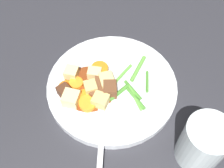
{
  "coord_description": "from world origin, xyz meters",
  "views": [
    {
      "loc": [
        0.07,
        0.31,
        0.5
      ],
      "look_at": [
        0.0,
        0.0,
        0.02
      ],
      "focal_mm": 44.5,
      "sensor_mm": 36.0,
      "label": 1
    }
  ],
  "objects_px": {
    "potato_chunk_1": "(101,101)",
    "potato_chunk_3": "(71,99)",
    "fork": "(103,121)",
    "water_glass": "(203,143)",
    "carrot_slice_0": "(66,88)",
    "carrot_slice_2": "(101,76)",
    "carrot_slice_4": "(85,97)",
    "potato_chunk_0": "(71,73)",
    "carrot_slice_1": "(100,69)",
    "potato_chunk_5": "(91,88)",
    "potato_chunk_4": "(107,81)",
    "meat_chunk_2": "(97,94)",
    "meat_chunk_0": "(65,92)",
    "carrot_slice_5": "(76,83)",
    "meat_chunk_3": "(110,89)",
    "potato_chunk_2": "(94,73)",
    "meat_chunk_1": "(100,84)",
    "dinner_plate": "(112,86)"
  },
  "relations": [
    {
      "from": "potato_chunk_1",
      "to": "potato_chunk_3",
      "type": "height_order",
      "value": "potato_chunk_3"
    },
    {
      "from": "fork",
      "to": "water_glass",
      "type": "xyz_separation_m",
      "value": [
        -0.15,
        0.09,
        0.03
      ]
    },
    {
      "from": "carrot_slice_0",
      "to": "fork",
      "type": "xyz_separation_m",
      "value": [
        -0.06,
        0.09,
        -0.0
      ]
    },
    {
      "from": "carrot_slice_2",
      "to": "carrot_slice_4",
      "type": "height_order",
      "value": "carrot_slice_4"
    },
    {
      "from": "potato_chunk_0",
      "to": "potato_chunk_1",
      "type": "height_order",
      "value": "potato_chunk_1"
    },
    {
      "from": "carrot_slice_2",
      "to": "water_glass",
      "type": "distance_m",
      "value": 0.24
    },
    {
      "from": "carrot_slice_1",
      "to": "potato_chunk_1",
      "type": "relative_size",
      "value": 1.22
    },
    {
      "from": "carrot_slice_0",
      "to": "potato_chunk_5",
      "type": "height_order",
      "value": "potato_chunk_5"
    },
    {
      "from": "potato_chunk_4",
      "to": "meat_chunk_2",
      "type": "xyz_separation_m",
      "value": [
        0.02,
        0.02,
        -0.0
      ]
    },
    {
      "from": "potato_chunk_4",
      "to": "meat_chunk_0",
      "type": "distance_m",
      "value": 0.09
    },
    {
      "from": "carrot_slice_5",
      "to": "carrot_slice_2",
      "type": "bearing_deg",
      "value": -173.73
    },
    {
      "from": "meat_chunk_3",
      "to": "meat_chunk_2",
      "type": "bearing_deg",
      "value": 5.22
    },
    {
      "from": "carrot_slice_0",
      "to": "potato_chunk_2",
      "type": "height_order",
      "value": "potato_chunk_2"
    },
    {
      "from": "meat_chunk_3",
      "to": "carrot_slice_0",
      "type": "bearing_deg",
      "value": -19.18
    },
    {
      "from": "carrot_slice_4",
      "to": "potato_chunk_3",
      "type": "height_order",
      "value": "potato_chunk_3"
    },
    {
      "from": "carrot_slice_0",
      "to": "meat_chunk_1",
      "type": "distance_m",
      "value": 0.07
    },
    {
      "from": "potato_chunk_3",
      "to": "water_glass",
      "type": "height_order",
      "value": "water_glass"
    },
    {
      "from": "carrot_slice_0",
      "to": "potato_chunk_4",
      "type": "xyz_separation_m",
      "value": [
        -0.08,
        0.01,
        0.01
      ]
    },
    {
      "from": "carrot_slice_5",
      "to": "carrot_slice_4",
      "type": "bearing_deg",
      "value": 107.63
    },
    {
      "from": "carrot_slice_2",
      "to": "water_glass",
      "type": "bearing_deg",
      "value": 124.51
    },
    {
      "from": "potato_chunk_0",
      "to": "carrot_slice_1",
      "type": "bearing_deg",
      "value": 178.6
    },
    {
      "from": "dinner_plate",
      "to": "water_glass",
      "type": "xyz_separation_m",
      "value": [
        -0.12,
        0.17,
        0.04
      ]
    },
    {
      "from": "potato_chunk_0",
      "to": "potato_chunk_4",
      "type": "relative_size",
      "value": 0.76
    },
    {
      "from": "dinner_plate",
      "to": "carrot_slice_0",
      "type": "distance_m",
      "value": 0.1
    },
    {
      "from": "potato_chunk_3",
      "to": "meat_chunk_3",
      "type": "height_order",
      "value": "same"
    },
    {
      "from": "carrot_slice_5",
      "to": "meat_chunk_0",
      "type": "distance_m",
      "value": 0.03
    },
    {
      "from": "carrot_slice_2",
      "to": "potato_chunk_4",
      "type": "bearing_deg",
      "value": 111.36
    },
    {
      "from": "potato_chunk_2",
      "to": "potato_chunk_4",
      "type": "height_order",
      "value": "potato_chunk_4"
    },
    {
      "from": "carrot_slice_1",
      "to": "carrot_slice_2",
      "type": "xyz_separation_m",
      "value": [
        0.0,
        0.02,
        -0.0
      ]
    },
    {
      "from": "meat_chunk_0",
      "to": "carrot_slice_5",
      "type": "bearing_deg",
      "value": -140.36
    },
    {
      "from": "carrot_slice_5",
      "to": "meat_chunk_2",
      "type": "bearing_deg",
      "value": 133.89
    },
    {
      "from": "carrot_slice_2",
      "to": "potato_chunk_5",
      "type": "xyz_separation_m",
      "value": [
        0.03,
        0.03,
        0.01
      ]
    },
    {
      "from": "carrot_slice_5",
      "to": "meat_chunk_2",
      "type": "relative_size",
      "value": 1.12
    },
    {
      "from": "carrot_slice_4",
      "to": "carrot_slice_5",
      "type": "relative_size",
      "value": 1.08
    },
    {
      "from": "carrot_slice_4",
      "to": "fork",
      "type": "bearing_deg",
      "value": 111.5
    },
    {
      "from": "water_glass",
      "to": "potato_chunk_4",
      "type": "bearing_deg",
      "value": -54.26
    },
    {
      "from": "carrot_slice_5",
      "to": "meat_chunk_2",
      "type": "xyz_separation_m",
      "value": [
        -0.04,
        0.04,
        0.0
      ]
    },
    {
      "from": "potato_chunk_0",
      "to": "meat_chunk_2",
      "type": "bearing_deg",
      "value": 124.13
    },
    {
      "from": "water_glass",
      "to": "carrot_slice_2",
      "type": "bearing_deg",
      "value": -55.49
    },
    {
      "from": "dinner_plate",
      "to": "water_glass",
      "type": "relative_size",
      "value": 2.66
    },
    {
      "from": "carrot_slice_2",
      "to": "meat_chunk_2",
      "type": "height_order",
      "value": "meat_chunk_2"
    },
    {
      "from": "carrot_slice_5",
      "to": "potato_chunk_3",
      "type": "xyz_separation_m",
      "value": [
        0.02,
        0.04,
        0.01
      ]
    },
    {
      "from": "carrot_slice_5",
      "to": "potato_chunk_1",
      "type": "height_order",
      "value": "potato_chunk_1"
    },
    {
      "from": "water_glass",
      "to": "meat_chunk_1",
      "type": "bearing_deg",
      "value": -50.96
    },
    {
      "from": "carrot_slice_2",
      "to": "water_glass",
      "type": "xyz_separation_m",
      "value": [
        -0.13,
        0.2,
        0.03
      ]
    },
    {
      "from": "carrot_slice_1",
      "to": "meat_chunk_1",
      "type": "relative_size",
      "value": 1.3
    },
    {
      "from": "carrot_slice_2",
      "to": "fork",
      "type": "relative_size",
      "value": 0.15
    },
    {
      "from": "dinner_plate",
      "to": "potato_chunk_5",
      "type": "height_order",
      "value": "potato_chunk_5"
    },
    {
      "from": "potato_chunk_2",
      "to": "meat_chunk_2",
      "type": "bearing_deg",
      "value": 85.11
    },
    {
      "from": "dinner_plate",
      "to": "potato_chunk_4",
      "type": "height_order",
      "value": "potato_chunk_4"
    }
  ]
}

